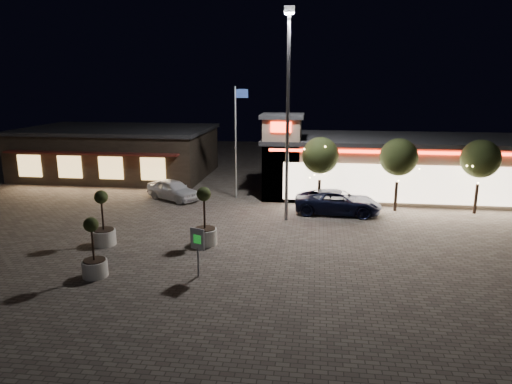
# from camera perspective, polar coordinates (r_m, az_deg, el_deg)

# --- Properties ---
(ground) EXTENTS (90.00, 90.00, 0.00)m
(ground) POSITION_cam_1_polar(r_m,az_deg,el_deg) (21.06, -3.27, -9.61)
(ground) COLOR #6B6157
(ground) RESTS_ON ground
(retail_building) EXTENTS (20.40, 8.40, 6.10)m
(retail_building) POSITION_cam_1_polar(r_m,az_deg,el_deg) (35.80, 16.80, 3.25)
(retail_building) COLOR gray
(retail_building) RESTS_ON ground
(restaurant_building) EXTENTS (16.40, 11.00, 4.30)m
(restaurant_building) POSITION_cam_1_polar(r_m,az_deg,el_deg) (43.25, -16.75, 4.89)
(restaurant_building) COLOR #382D23
(restaurant_building) RESTS_ON ground
(floodlight_pole) EXTENTS (0.60, 0.40, 12.38)m
(floodlight_pole) POSITION_cam_1_polar(r_m,az_deg,el_deg) (27.07, 4.01, 10.88)
(floodlight_pole) COLOR gray
(floodlight_pole) RESTS_ON ground
(flagpole) EXTENTS (0.95, 0.10, 8.00)m
(flagpole) POSITION_cam_1_polar(r_m,az_deg,el_deg) (32.68, -2.39, 7.37)
(flagpole) COLOR white
(flagpole) RESTS_ON ground
(string_tree_a) EXTENTS (2.42, 2.42, 4.79)m
(string_tree_a) POSITION_cam_1_polar(r_m,az_deg,el_deg) (30.36, 8.05, 4.52)
(string_tree_a) COLOR #332319
(string_tree_a) RESTS_ON ground
(string_tree_b) EXTENTS (2.42, 2.42, 4.79)m
(string_tree_b) POSITION_cam_1_polar(r_m,az_deg,el_deg) (30.81, 17.41, 4.16)
(string_tree_b) COLOR #332319
(string_tree_b) RESTS_ON ground
(string_tree_c) EXTENTS (2.42, 2.42, 4.79)m
(string_tree_c) POSITION_cam_1_polar(r_m,az_deg,el_deg) (32.05, 26.26, 3.72)
(string_tree_c) COLOR #332319
(string_tree_c) RESTS_ON ground
(pickup_truck) EXTENTS (5.60, 2.79, 1.52)m
(pickup_truck) POSITION_cam_1_polar(r_m,az_deg,el_deg) (29.82, 10.21, -1.23)
(pickup_truck) COLOR black
(pickup_truck) RESTS_ON ground
(white_sedan) EXTENTS (4.59, 3.66, 1.47)m
(white_sedan) POSITION_cam_1_polar(r_m,az_deg,el_deg) (33.38, -10.33, 0.30)
(white_sedan) COLOR white
(white_sedan) RESTS_ON ground
(planter_left) EXTENTS (1.19, 1.19, 2.92)m
(planter_left) POSITION_cam_1_polar(r_m,az_deg,el_deg) (25.01, -18.51, -4.31)
(planter_left) COLOR silver
(planter_left) RESTS_ON ground
(planter_mid) EXTENTS (1.10, 1.10, 2.69)m
(planter_mid) POSITION_cam_1_polar(r_m,az_deg,el_deg) (21.19, -19.59, -7.83)
(planter_mid) COLOR silver
(planter_mid) RESTS_ON ground
(planter_right) EXTENTS (1.26, 1.26, 3.09)m
(planter_right) POSITION_cam_1_polar(r_m,az_deg,el_deg) (23.89, -6.43, -4.37)
(planter_right) COLOR silver
(planter_right) RESTS_ON ground
(valet_sign) EXTENTS (0.69, 0.35, 2.19)m
(valet_sign) POSITION_cam_1_polar(r_m,az_deg,el_deg) (19.92, -7.32, -6.35)
(valet_sign) COLOR gray
(valet_sign) RESTS_ON ground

